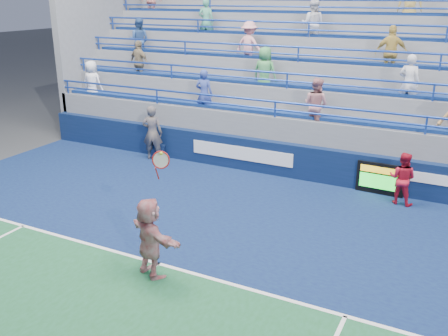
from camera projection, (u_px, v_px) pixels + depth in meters
The scene contains 8 objects.
ground at pixel (158, 264), 10.85m from camera, with size 120.00×120.00×0.00m, color #333538.
sponsor_wall at pixel (271, 158), 16.13m from camera, with size 18.00×0.32×1.10m.
bleacher_stand at pixel (309, 105), 18.96m from camera, with size 18.00×5.60×6.13m.
serve_speed_board at pixel (380, 179), 14.51m from camera, with size 1.37×0.20×0.95m.
judge_chair at pixel (159, 150), 17.88m from camera, with size 0.63×0.65×0.86m.
tennis_player at pixel (150, 237), 10.18m from camera, with size 1.67×1.10×2.78m.
line_judge at pixel (152, 133), 17.41m from camera, with size 0.71×0.46×1.94m, color #151C3A.
ball_girl at pixel (402, 178), 13.75m from camera, with size 0.73×0.57×1.50m, color red.
Camera 1 is at (5.62, -7.84, 5.58)m, focal length 40.00 mm.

